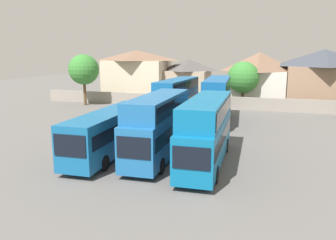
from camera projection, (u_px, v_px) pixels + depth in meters
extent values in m
plane|color=#605E5B|center=(203.00, 117.00, 42.57)|extent=(140.00, 140.00, 0.00)
cube|color=gray|center=(213.00, 102.00, 49.18)|extent=(56.00, 0.50, 1.80)
cube|color=#155D94|center=(111.00, 131.00, 26.48)|extent=(2.95, 11.93, 3.14)
cube|color=black|center=(70.00, 146.00, 20.78)|extent=(2.23, 0.16, 1.41)
cube|color=black|center=(111.00, 126.00, 26.41)|extent=(2.95, 10.99, 0.99)
cylinder|color=black|center=(104.00, 163.00, 22.97)|extent=(0.34, 1.11, 1.10)
cylinder|color=black|center=(74.00, 160.00, 23.58)|extent=(0.34, 1.11, 1.10)
cylinder|color=black|center=(141.00, 138.00, 29.92)|extent=(0.34, 1.11, 1.10)
cylinder|color=black|center=(117.00, 136.00, 30.53)|extent=(0.34, 1.11, 1.10)
cube|color=#1E619F|center=(158.00, 134.00, 25.50)|extent=(2.90, 10.48, 3.07)
cube|color=black|center=(133.00, 148.00, 20.49)|extent=(2.21, 0.16, 1.38)
cube|color=black|center=(158.00, 130.00, 25.43)|extent=(2.90, 9.65, 0.97)
cube|color=#1E619F|center=(159.00, 105.00, 25.31)|extent=(2.83, 9.96, 1.43)
cube|color=black|center=(159.00, 105.00, 25.31)|extent=(2.90, 9.45, 1.00)
cylinder|color=black|center=(161.00, 166.00, 22.42)|extent=(0.34, 1.11, 1.10)
cylinder|color=black|center=(129.00, 163.00, 23.02)|extent=(0.34, 1.11, 1.10)
cylinder|color=black|center=(182.00, 142.00, 28.52)|extent=(0.34, 1.11, 1.10)
cylinder|color=black|center=(156.00, 140.00, 29.11)|extent=(0.34, 1.11, 1.10)
cube|color=#0D6499|center=(206.00, 140.00, 24.10)|extent=(2.94, 11.24, 2.93)
cube|color=black|center=(191.00, 158.00, 18.74)|extent=(2.19, 0.17, 1.32)
cube|color=black|center=(206.00, 135.00, 24.04)|extent=(2.94, 10.35, 0.92)
cube|color=#0D6499|center=(207.00, 109.00, 23.93)|extent=(2.87, 10.69, 1.51)
cube|color=black|center=(207.00, 109.00, 23.93)|extent=(2.93, 10.13, 1.06)
cylinder|color=black|center=(216.00, 174.00, 20.79)|extent=(0.34, 1.11, 1.10)
cylinder|color=black|center=(180.00, 171.00, 21.37)|extent=(0.34, 1.11, 1.10)
cylinder|color=black|center=(226.00, 145.00, 27.34)|extent=(0.34, 1.11, 1.10)
cylinder|color=black|center=(198.00, 144.00, 27.92)|extent=(0.34, 1.11, 1.10)
cube|color=#135C9A|center=(177.00, 104.00, 40.44)|extent=(2.80, 11.73, 3.12)
cube|color=black|center=(160.00, 108.00, 34.94)|extent=(2.17, 0.14, 1.41)
cube|color=black|center=(177.00, 101.00, 40.36)|extent=(2.81, 10.80, 0.98)
cube|color=#135C9A|center=(177.00, 85.00, 40.26)|extent=(2.74, 11.15, 1.42)
cube|color=black|center=(177.00, 85.00, 40.26)|extent=(2.81, 10.57, 0.99)
cylinder|color=black|center=(176.00, 121.00, 36.99)|extent=(0.33, 1.11, 1.10)
cylinder|color=black|center=(157.00, 120.00, 37.72)|extent=(0.33, 1.11, 1.10)
cylinder|color=black|center=(193.00, 111.00, 43.69)|extent=(0.33, 1.11, 1.10)
cylinder|color=black|center=(177.00, 110.00, 44.42)|extent=(0.33, 1.11, 1.10)
cube|color=#155CA1|center=(217.00, 106.00, 38.69)|extent=(3.47, 12.03, 3.19)
cube|color=black|center=(212.00, 111.00, 32.92)|extent=(2.20, 0.26, 1.44)
cube|color=black|center=(217.00, 103.00, 38.62)|extent=(3.43, 11.08, 1.01)
cube|color=#155CA1|center=(218.00, 85.00, 38.51)|extent=(3.37, 11.43, 1.58)
cube|color=black|center=(218.00, 85.00, 38.51)|extent=(3.41, 10.85, 1.11)
cylinder|color=black|center=(225.00, 125.00, 35.20)|extent=(0.39, 1.12, 1.10)
cylinder|color=black|center=(203.00, 124.00, 35.70)|extent=(0.39, 1.12, 1.10)
cylinder|color=black|center=(228.00, 113.00, 42.24)|extent=(0.39, 1.12, 1.10)
cylinder|color=black|center=(210.00, 112.00, 42.73)|extent=(0.39, 1.12, 1.10)
cube|color=beige|center=(137.00, 80.00, 59.49)|extent=(10.72, 7.27, 6.70)
pyramid|color=brown|center=(137.00, 55.00, 58.65)|extent=(11.25, 7.63, 1.81)
cube|color=tan|center=(188.00, 85.00, 58.51)|extent=(7.03, 6.64, 5.00)
pyramid|color=#514C4C|center=(188.00, 65.00, 57.82)|extent=(7.38, 6.97, 2.00)
cube|color=silver|center=(258.00, 88.00, 53.38)|extent=(8.25, 6.98, 5.18)
pyramid|color=brown|center=(259.00, 62.00, 52.59)|extent=(8.66, 7.33, 2.95)
cube|color=#9E7A60|center=(322.00, 87.00, 50.47)|extent=(10.19, 7.87, 6.04)
pyramid|color=#3D424C|center=(324.00, 58.00, 49.63)|extent=(10.69, 8.26, 2.54)
cylinder|color=brown|center=(85.00, 93.00, 51.90)|extent=(0.43, 0.43, 3.89)
sphere|color=#387F33|center=(84.00, 70.00, 51.20)|extent=(4.63, 4.63, 4.63)
cylinder|color=brown|center=(242.00, 98.00, 50.25)|extent=(0.46, 0.46, 2.80)
sphere|color=#387F33|center=(243.00, 77.00, 49.65)|extent=(4.68, 4.68, 4.68)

